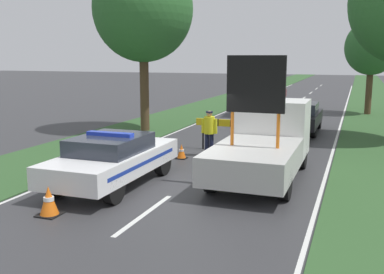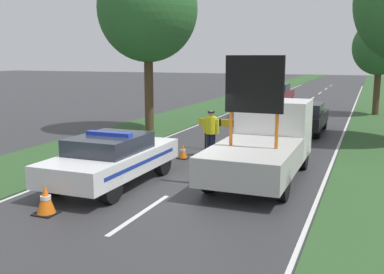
{
  "view_description": "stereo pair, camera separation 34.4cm",
  "coord_description": "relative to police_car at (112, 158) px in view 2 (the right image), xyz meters",
  "views": [
    {
      "loc": [
        4.3,
        -10.79,
        3.46
      ],
      "look_at": [
        -0.27,
        1.55,
        1.1
      ],
      "focal_mm": 42.0,
      "sensor_mm": 36.0,
      "label": 1
    },
    {
      "loc": [
        4.62,
        -10.66,
        3.46
      ],
      "look_at": [
        -0.27,
        1.55,
        1.1
      ],
      "focal_mm": 42.0,
      "sensor_mm": 36.0,
      "label": 2
    }
  ],
  "objects": [
    {
      "name": "ground_plane",
      "position": [
        1.83,
        0.4,
        -0.75
      ],
      "size": [
        160.0,
        160.0,
        0.0
      ],
      "primitive_type": "plane",
      "color": "#333335"
    },
    {
      "name": "lane_markings",
      "position": [
        1.83,
        16.05,
        -0.74
      ],
      "size": [
        7.21,
        63.42,
        0.01
      ],
      "color": "silver",
      "rests_on": "ground"
    },
    {
      "name": "grass_verge_left",
      "position": [
        -3.69,
        20.4,
        -0.73
      ],
      "size": [
        3.73,
        120.0,
        0.03
      ],
      "color": "#2D5128",
      "rests_on": "ground"
    },
    {
      "name": "police_car",
      "position": [
        0.0,
        0.0,
        0.0
      ],
      "size": [
        1.89,
        4.7,
        1.48
      ],
      "rotation": [
        0.0,
        0.0,
        0.07
      ],
      "color": "white",
      "rests_on": "ground"
    },
    {
      "name": "work_truck",
      "position": [
        3.66,
        2.4,
        0.29
      ],
      "size": [
        2.14,
        5.34,
        3.5
      ],
      "rotation": [
        0.0,
        0.0,
        3.18
      ],
      "color": "white",
      "rests_on": "ground"
    },
    {
      "name": "road_barrier",
      "position": [
        1.77,
        5.48,
        0.21
      ],
      "size": [
        2.66,
        0.08,
        1.16
      ],
      "rotation": [
        0.0,
        0.0,
        0.02
      ],
      "color": "black",
      "rests_on": "ground"
    },
    {
      "name": "police_officer",
      "position": [
        1.32,
        4.34,
        0.21
      ],
      "size": [
        0.58,
        0.37,
        1.62
      ],
      "rotation": [
        0.0,
        0.0,
        2.64
      ],
      "color": "#191E38",
      "rests_on": "ground"
    },
    {
      "name": "pedestrian_civilian",
      "position": [
        2.48,
        4.93,
        0.23
      ],
      "size": [
        0.59,
        0.38,
        1.66
      ],
      "rotation": [
        0.0,
        0.0,
        -0.28
      ],
      "color": "#232326",
      "rests_on": "ground"
    },
    {
      "name": "traffic_cone_near_police",
      "position": [
        0.55,
        3.63,
        -0.5
      ],
      "size": [
        0.36,
        0.36,
        0.5
      ],
      "color": "black",
      "rests_on": "ground"
    },
    {
      "name": "traffic_cone_centre_front",
      "position": [
        -0.12,
        -2.6,
        -0.42
      ],
      "size": [
        0.48,
        0.48,
        0.67
      ],
      "color": "black",
      "rests_on": "ground"
    },
    {
      "name": "queued_car_sedan_black",
      "position": [
        3.65,
        10.73,
        -0.02
      ],
      "size": [
        1.75,
        4.3,
        1.37
      ],
      "rotation": [
        0.0,
        0.0,
        3.14
      ],
      "color": "black",
      "rests_on": "ground"
    },
    {
      "name": "queued_car_hatch_blue",
      "position": [
        0.16,
        16.44,
        0.07
      ],
      "size": [
        1.84,
        4.34,
        1.61
      ],
      "rotation": [
        0.0,
        0.0,
        3.14
      ],
      "color": "navy",
      "rests_on": "ground"
    },
    {
      "name": "queued_car_wagon_maroon",
      "position": [
        -0.07,
        23.04,
        0.05
      ],
      "size": [
        1.85,
        4.48,
        1.5
      ],
      "rotation": [
        0.0,
        0.0,
        3.14
      ],
      "color": "maroon",
      "rests_on": "ground"
    },
    {
      "name": "roadside_tree_near_left",
      "position": [
        6.73,
        18.68,
        3.24
      ],
      "size": [
        3.12,
        3.12,
        5.65
      ],
      "color": "#4C3823",
      "rests_on": "ground"
    },
    {
      "name": "roadside_tree_mid_left",
      "position": [
        -3.22,
        8.5,
        4.82
      ],
      "size": [
        4.54,
        4.54,
        7.98
      ],
      "color": "#4C3823",
      "rests_on": "ground"
    }
  ]
}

